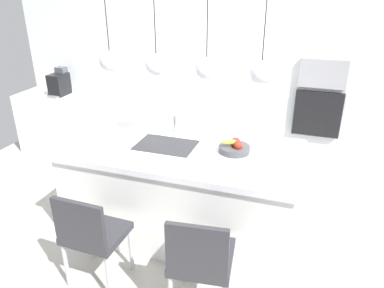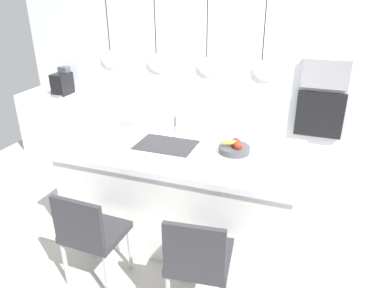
% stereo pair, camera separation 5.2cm
% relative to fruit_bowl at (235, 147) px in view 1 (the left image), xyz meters
% --- Properties ---
extents(floor, '(6.60, 6.60, 0.00)m').
position_rel_fruit_bowl_xyz_m(floor, '(-0.49, -0.06, -0.98)').
color(floor, '#BCB7AD').
rests_on(floor, ground).
extents(back_wall, '(6.00, 0.10, 2.60)m').
position_rel_fruit_bowl_xyz_m(back_wall, '(-0.49, 1.59, 0.32)').
color(back_wall, white).
rests_on(back_wall, ground).
extents(kitchen_island, '(2.21, 1.11, 0.93)m').
position_rel_fruit_bowl_xyz_m(kitchen_island, '(-0.49, -0.06, -0.51)').
color(kitchen_island, white).
rests_on(kitchen_island, ground).
extents(sink_basin, '(0.56, 0.40, 0.02)m').
position_rel_fruit_bowl_xyz_m(sink_basin, '(-0.65, -0.06, -0.05)').
color(sink_basin, '#2D2D30').
rests_on(sink_basin, kitchen_island).
extents(faucet, '(0.02, 0.17, 0.22)m').
position_rel_fruit_bowl_xyz_m(faucet, '(-0.65, 0.15, 0.10)').
color(faucet, silver).
rests_on(faucet, kitchen_island).
extents(fruit_bowl, '(0.29, 0.29, 0.14)m').
position_rel_fruit_bowl_xyz_m(fruit_bowl, '(0.00, 0.00, 0.00)').
color(fruit_bowl, '#4C4C51').
rests_on(fruit_bowl, kitchen_island).
extents(side_counter, '(1.10, 0.60, 0.87)m').
position_rel_fruit_bowl_xyz_m(side_counter, '(-2.89, 1.22, -0.54)').
color(side_counter, white).
rests_on(side_counter, ground).
extents(coffee_machine, '(0.20, 0.35, 0.38)m').
position_rel_fruit_bowl_xyz_m(coffee_machine, '(-2.80, 1.22, 0.05)').
color(coffee_machine, black).
rests_on(coffee_machine, side_counter).
extents(microwave, '(0.54, 0.08, 0.34)m').
position_rel_fruit_bowl_xyz_m(microwave, '(0.70, 1.52, 0.39)').
color(microwave, '#9E9EA3').
rests_on(microwave, back_wall).
extents(oven, '(0.56, 0.08, 0.56)m').
position_rel_fruit_bowl_xyz_m(oven, '(0.70, 1.52, -0.11)').
color(oven, black).
rests_on(oven, back_wall).
extents(chair_near, '(0.48, 0.43, 0.88)m').
position_rel_fruit_bowl_xyz_m(chair_near, '(-0.93, -0.98, -0.47)').
color(chair_near, '#333338').
rests_on(chair_near, ground).
extents(chair_middle, '(0.51, 0.52, 0.91)m').
position_rel_fruit_bowl_xyz_m(chair_middle, '(-0.01, -0.99, -0.46)').
color(chair_middle, '#333338').
rests_on(chair_middle, ground).
extents(pendant_light_left, '(0.19, 0.19, 0.79)m').
position_rel_fruit_bowl_xyz_m(pendant_light_left, '(-1.17, -0.06, 0.72)').
color(pendant_light_left, silver).
extents(pendant_light_center_left, '(0.19, 0.19, 0.79)m').
position_rel_fruit_bowl_xyz_m(pendant_light_center_left, '(-0.72, -0.06, 0.72)').
color(pendant_light_center_left, silver).
extents(pendant_light_center_right, '(0.19, 0.19, 0.79)m').
position_rel_fruit_bowl_xyz_m(pendant_light_center_right, '(-0.26, -0.06, 0.72)').
color(pendant_light_center_right, silver).
extents(pendant_light_right, '(0.19, 0.19, 0.79)m').
position_rel_fruit_bowl_xyz_m(pendant_light_right, '(0.20, -0.06, 0.72)').
color(pendant_light_right, silver).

